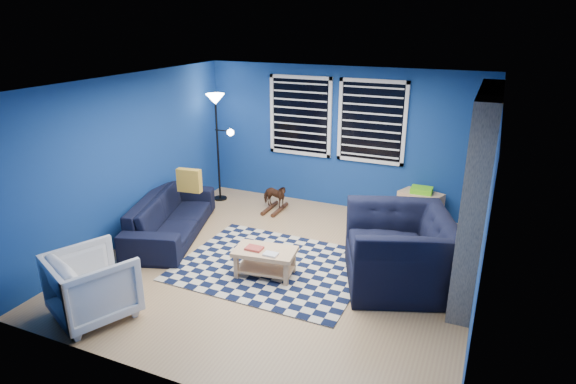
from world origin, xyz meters
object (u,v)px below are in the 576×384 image
object	(u,v)px
sofa	(171,216)
armchair_bent	(93,285)
cabinet	(420,207)
tv	(490,152)
rocking_horse	(275,196)
coffee_table	(265,257)
armchair_big	(399,250)
floor_lamp	(217,114)

from	to	relation	value
sofa	armchair_bent	distance (m)	2.22
armchair_bent	cabinet	size ratio (longest dim) A/B	1.13
tv	armchair_bent	xyz separation A→B (m)	(-3.94, -3.95, -1.01)
rocking_horse	coffee_table	xyz separation A→B (m)	(0.86, -2.14, -0.00)
cabinet	coffee_table	bearing A→B (deg)	-98.43
coffee_table	cabinet	xyz separation A→B (m)	(1.60, 2.61, -0.00)
rocking_horse	coffee_table	bearing A→B (deg)	-152.02
tv	sofa	distance (m)	4.92
sofa	armchair_big	xyz separation A→B (m)	(3.57, -0.04, 0.15)
armchair_bent	floor_lamp	distance (m)	4.09
tv	sofa	bearing A→B (deg)	-158.05
coffee_table	rocking_horse	bearing A→B (deg)	111.79
coffee_table	floor_lamp	xyz separation A→B (m)	(-2.03, 2.26, 1.35)
tv	coffee_table	distance (m)	3.65
rocking_horse	cabinet	world-z (taller)	cabinet
cabinet	sofa	bearing A→B (deg)	-126.81
rocking_horse	coffee_table	world-z (taller)	rocking_horse
sofa	cabinet	distance (m)	4.06
coffee_table	cabinet	world-z (taller)	cabinet
cabinet	floor_lamp	distance (m)	3.89
armchair_bent	rocking_horse	xyz separation A→B (m)	(0.54, 3.73, -0.11)
rocking_horse	tv	bearing A→B (deg)	-80.10
armchair_big	sofa	bearing A→B (deg)	-111.10
armchair_bent	rocking_horse	world-z (taller)	armchair_bent
armchair_big	cabinet	xyz separation A→B (m)	(-0.05, 2.09, -0.19)
armchair_big	cabinet	size ratio (longest dim) A/B	1.89
cabinet	armchair_big	bearing A→B (deg)	-65.54
armchair_bent	rocking_horse	size ratio (longest dim) A/B	1.70
cabinet	floor_lamp	bearing A→B (deg)	-151.46
cabinet	floor_lamp	size ratio (longest dim) A/B	0.39
armchair_big	coffee_table	bearing A→B (deg)	-92.72
tv	rocking_horse	xyz separation A→B (m)	(-3.40, -0.22, -1.11)
armchair_bent	cabinet	bearing A→B (deg)	-100.58
armchair_bent	coffee_table	xyz separation A→B (m)	(1.40, 1.59, -0.11)
tv	armchair_big	distance (m)	2.24
armchair_big	rocking_horse	bearing A→B (deg)	-143.24
armchair_bent	coffee_table	size ratio (longest dim) A/B	1.01
tv	rocking_horse	world-z (taller)	tv
armchair_big	armchair_bent	distance (m)	3.71
sofa	floor_lamp	size ratio (longest dim) A/B	1.11
floor_lamp	sofa	bearing A→B (deg)	-85.98
coffee_table	cabinet	bearing A→B (deg)	58.60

